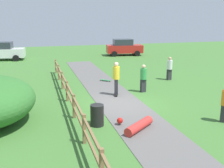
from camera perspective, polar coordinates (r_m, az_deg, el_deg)
The scene contains 11 objects.
ground_plane at distance 13.82m, azimuth 1.84°, elevation -4.33°, with size 60.00×60.00×0.00m, color #427533.
asphalt_path at distance 13.82m, azimuth 1.84°, elevation -4.29°, with size 2.40×28.00×0.02m, color #605E5B.
wooden_fence at distance 13.09m, azimuth -9.04°, elevation -2.51°, with size 0.12×18.12×1.10m.
trash_bin at distance 11.03m, azimuth -3.24°, elevation -6.75°, with size 0.56×0.56×0.90m, color black.
skater_riding at distance 15.03m, azimuth 0.92°, elevation 1.58°, with size 0.48×0.82×1.93m.
skater_fallen at distance 10.71m, azimuth 5.53°, elevation -8.91°, with size 1.51×1.50×0.36m.
skateboard_loose at distance 18.61m, azimuth -1.43°, elevation 0.83°, with size 0.73×0.68×0.08m.
bystander_white at distance 19.35m, azimuth 12.32°, elevation 3.53°, with size 0.46×0.46×1.67m.
bystander_green at distance 15.89m, azimuth 6.79°, elevation 1.50°, with size 0.45×0.45×1.68m.
parked_car_red at distance 31.50m, azimuth 2.61°, elevation 7.94°, with size 4.39×2.42×1.92m.
parked_car_white at distance 30.05m, azimuth -22.51°, elevation 6.57°, with size 4.37×2.39×1.92m.
Camera 1 is at (-4.06, -12.46, 4.39)m, focal length 42.32 mm.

